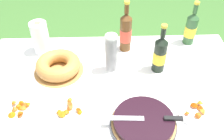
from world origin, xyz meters
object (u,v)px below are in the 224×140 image
cider_bottle_amber (126,32)px  cup_stack (111,54)px  snack_plate_left (18,110)px  berry_tart (143,123)px  juice_bottle_red (160,54)px  snack_plate_right (70,109)px  paper_towel_roll (40,38)px  cider_bottle_green (191,28)px  snack_plate_near (197,110)px  bundt_cake (58,65)px  serving_knife (150,118)px

cider_bottle_amber → cup_stack: bearing=-115.3°
snack_plate_left → cup_stack: bearing=32.2°
cider_bottle_amber → snack_plate_left: bearing=-138.7°
snack_plate_left → berry_tart: bearing=-10.3°
cup_stack → juice_bottle_red: (0.29, -0.01, -0.01)m
berry_tart → snack_plate_right: berry_tart is taller
snack_plate_left → paper_towel_roll: (0.04, 0.52, 0.10)m
cider_bottle_green → snack_plate_left: cider_bottle_green is taller
berry_tart → snack_plate_near: size_ratio=1.45×
berry_tart → snack_plate_left: berry_tart is taller
berry_tart → paper_towel_roll: size_ratio=1.50×
cup_stack → bundt_cake: bearing=-179.7°
serving_knife → snack_plate_left: size_ratio=1.67×
snack_plate_near → bundt_cake: bearing=155.5°
serving_knife → snack_plate_near: bearing=-159.5°
cider_bottle_green → paper_towel_roll: bearing=-176.2°
juice_bottle_red → snack_plate_left: (-0.78, -0.31, -0.11)m
cider_bottle_green → snack_plate_near: (-0.12, -0.62, -0.10)m
berry_tart → paper_towel_roll: 0.88m
cup_stack → paper_towel_roll: (-0.46, 0.21, -0.02)m
berry_tart → snack_plate_left: bearing=169.7°
berry_tart → cup_stack: (-0.14, 0.43, 0.10)m
cider_bottle_amber → snack_plate_near: bearing=-59.1°
snack_plate_near → snack_plate_left: size_ratio=1.01×
berry_tart → bundt_cake: (-0.47, 0.43, 0.02)m
cup_stack → serving_knife: bearing=-68.1°
juice_bottle_red → snack_plate_right: 0.61m
berry_tart → juice_bottle_red: 0.46m
snack_plate_near → cider_bottle_green: bearing=79.5°
cup_stack → cider_bottle_green: (0.55, 0.27, -0.01)m
snack_plate_right → serving_knife: bearing=-15.4°
bundt_cake → paper_towel_roll: 0.26m
serving_knife → bundt_cake: bearing=-37.8°
snack_plate_left → serving_knife: bearing=-10.0°
cider_bottle_green → snack_plate_left: bearing=-150.7°
snack_plate_left → paper_towel_roll: paper_towel_roll is taller
cider_bottle_amber → serving_knife: bearing=-83.6°
serving_knife → bundt_cake: (-0.49, 0.43, -0.02)m
cup_stack → paper_towel_roll: bearing=155.5°
serving_knife → snack_plate_near: 0.28m
cider_bottle_green → snack_plate_near: bearing=-100.5°
cup_stack → paper_towel_roll: size_ratio=1.16×
serving_knife → snack_plate_near: (0.26, 0.08, -0.05)m
snack_plate_near → serving_knife: bearing=-162.6°
cider_bottle_green → berry_tart: bearing=-120.1°
cider_bottle_green → snack_plate_left: (-1.05, -0.59, -0.10)m
serving_knife → juice_bottle_red: juice_bottle_red is taller
cup_stack → snack_plate_left: size_ratio=1.13×
berry_tart → cup_stack: size_ratio=1.29×
serving_knife → paper_towel_roll: 0.90m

